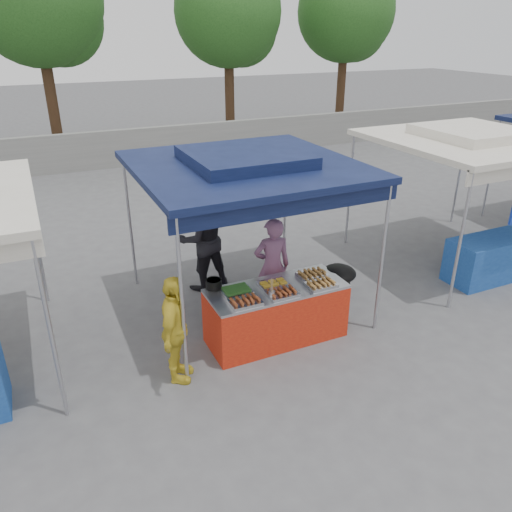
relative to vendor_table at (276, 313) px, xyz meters
name	(u,v)px	position (x,y,z in m)	size (l,w,h in m)	color
ground_plane	(273,334)	(0.00, 0.10, -0.43)	(80.00, 80.00, 0.00)	#545457
back_wall	(123,148)	(0.00, 11.10, 0.17)	(40.00, 0.25, 1.20)	slate
main_canopy	(245,165)	(0.00, 1.07, 1.94)	(3.20, 3.20, 2.57)	#B0B0B7
neighbor_stall_right	(481,186)	(4.50, 0.67, 1.18)	(3.20, 3.20, 2.57)	#B0B0B7
tree_1	(41,4)	(-1.69, 13.05, 4.45)	(4.14, 4.14, 7.12)	#3D2717
tree_2	(231,17)	(4.72, 13.07, 4.12)	(3.87, 3.87, 6.65)	#3D2717
tree_3	(348,16)	(9.96, 13.30, 4.18)	(3.92, 3.92, 6.74)	#3D2717
vendor_table	(276,313)	(0.00, 0.00, 0.00)	(2.00, 0.80, 0.85)	#B62410
food_tray_fl	(245,302)	(-0.59, -0.24, 0.46)	(0.42, 0.30, 0.07)	#BCBCC1
food_tray_fm	(282,293)	(-0.04, -0.24, 0.46)	(0.42, 0.30, 0.07)	#BCBCC1
food_tray_fr	(321,284)	(0.59, -0.24, 0.46)	(0.42, 0.30, 0.07)	#BCBCC1
food_tray_bl	(236,291)	(-0.58, 0.09, 0.46)	(0.42, 0.30, 0.07)	#BCBCC1
food_tray_bm	(273,284)	(-0.02, 0.06, 0.46)	(0.42, 0.30, 0.07)	#BCBCC1
food_tray_br	(312,274)	(0.64, 0.09, 0.46)	(0.42, 0.30, 0.07)	#BCBCC1
cooking_pot	(214,284)	(-0.82, 0.36, 0.49)	(0.23, 0.23, 0.13)	black
skewer_cup	(272,295)	(-0.20, -0.25, 0.48)	(0.09, 0.09, 0.11)	#B0B0B7
wok_burner	(338,287)	(1.15, 0.14, 0.10)	(0.53, 0.53, 0.89)	black
crate_left	(244,317)	(-0.29, 0.51, -0.28)	(0.47, 0.33, 0.28)	#123099
crate_right	(271,310)	(0.18, 0.53, -0.28)	(0.49, 0.34, 0.29)	#123099
crate_stacked	(271,294)	(0.18, 0.53, 0.01)	(0.47, 0.33, 0.28)	#123099
vendor_woman	(272,267)	(0.29, 0.71, 0.38)	(0.59, 0.39, 1.61)	#815276
helper_man	(202,238)	(-0.43, 1.98, 0.51)	(0.91, 0.71, 1.86)	black
customer_person	(175,330)	(-1.59, -0.30, 0.32)	(0.87, 0.36, 1.49)	gold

